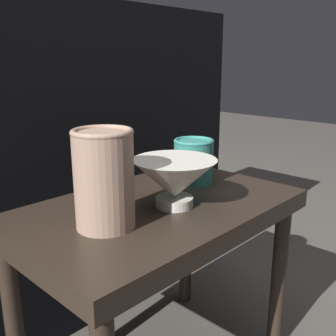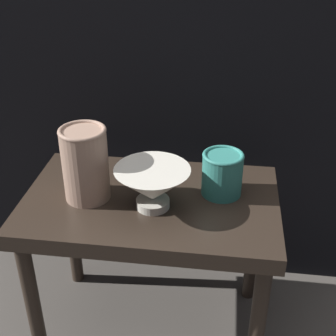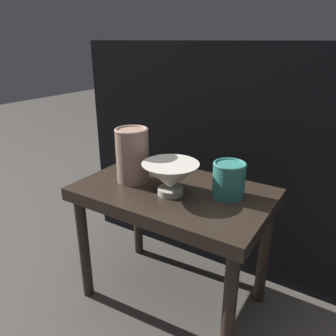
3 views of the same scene
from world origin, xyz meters
name	(u,v)px [view 3 (image 3 of 3)]	position (x,y,z in m)	size (l,w,h in m)	color
ground_plane	(173,296)	(0.00, 0.00, 0.00)	(8.00, 8.00, 0.00)	#4C4742
table	(173,206)	(0.00, 0.00, 0.37)	(0.60, 0.37, 0.42)	#2D231C
couch_backdrop	(235,146)	(0.00, 0.51, 0.43)	(1.13, 0.50, 0.85)	black
bowl	(170,177)	(0.01, -0.04, 0.48)	(0.17, 0.17, 0.10)	silver
vase_textured_left	(132,154)	(-0.15, -0.01, 0.51)	(0.11, 0.11, 0.18)	tan
vase_colorful_right	(229,179)	(0.16, 0.04, 0.48)	(0.10, 0.10, 0.11)	teal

